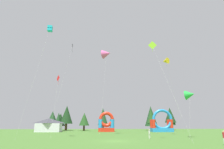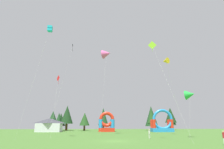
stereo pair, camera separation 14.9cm
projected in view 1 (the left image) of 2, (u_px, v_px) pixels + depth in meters
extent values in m
plane|color=#47752D|center=(115.00, 141.00, 29.41)|extent=(120.00, 120.00, 0.00)
cone|color=#EA599E|center=(106.00, 54.00, 47.16)|extent=(2.78, 2.83, 2.27)
cylinder|color=silver|center=(103.00, 92.00, 43.38)|extent=(1.36, 2.95, 19.10)
cone|color=green|center=(190.00, 95.00, 36.60)|extent=(2.54, 2.55, 1.96)
cylinder|color=silver|center=(190.00, 116.00, 34.49)|extent=(1.85, 2.29, 7.93)
pyramid|color=red|center=(59.00, 79.00, 40.33)|extent=(0.75, 0.93, 1.01)
cylinder|color=red|center=(58.00, 82.00, 40.13)|extent=(0.04, 0.04, 1.28)
cylinder|color=silver|center=(55.00, 106.00, 37.90)|extent=(0.31, 1.99, 11.68)
cone|color=yellow|center=(165.00, 61.00, 44.67)|extent=(1.92, 1.90, 1.43)
cylinder|color=silver|center=(175.00, 98.00, 44.62)|extent=(4.78, 3.80, 16.58)
pyramid|color=#8CD826|center=(152.00, 46.00, 32.92)|extent=(1.05, 0.28, 1.04)
cylinder|color=#8CD826|center=(152.00, 49.00, 32.71)|extent=(0.04, 0.04, 1.04)
cylinder|color=silver|center=(170.00, 88.00, 28.89)|extent=(3.52, 4.48, 15.45)
cube|color=#19B7CC|center=(50.00, 30.00, 36.35)|extent=(0.92, 0.92, 0.47)
cube|color=#19B7CC|center=(50.00, 27.00, 36.49)|extent=(0.92, 0.92, 0.47)
cylinder|color=silver|center=(34.00, 80.00, 33.69)|extent=(3.93, 0.42, 19.97)
pyramid|color=black|center=(73.00, 46.00, 53.65)|extent=(0.23, 0.83, 0.83)
cylinder|color=black|center=(72.00, 49.00, 53.42)|extent=(0.04, 0.04, 1.88)
cylinder|color=silver|center=(61.00, 86.00, 48.85)|extent=(3.97, 3.79, 23.56)
cylinder|color=silver|center=(224.00, 142.00, 24.22)|extent=(0.15, 0.15, 0.85)
cylinder|color=#B21E26|center=(224.00, 135.00, 24.43)|extent=(0.37, 0.37, 0.68)
sphere|color=#D8AD84|center=(223.00, 132.00, 24.54)|extent=(0.23, 0.23, 0.23)
cylinder|color=silver|center=(150.00, 136.00, 34.69)|extent=(0.15, 0.15, 0.79)
cylinder|color=silver|center=(149.00, 136.00, 34.63)|extent=(0.15, 0.15, 0.79)
cylinder|color=silver|center=(149.00, 132.00, 34.83)|extent=(0.35, 0.35, 0.63)
sphere|color=beige|center=(149.00, 130.00, 34.94)|extent=(0.21, 0.21, 0.21)
cube|color=#268CD8|center=(162.00, 130.00, 60.03)|extent=(6.49, 3.67, 1.16)
cylinder|color=red|center=(154.00, 124.00, 59.06)|extent=(1.03, 1.03, 2.59)
cylinder|color=red|center=(171.00, 124.00, 59.35)|extent=(1.03, 1.03, 2.59)
cylinder|color=red|center=(152.00, 124.00, 61.62)|extent=(1.03, 1.03, 2.59)
cylinder|color=red|center=(168.00, 124.00, 61.91)|extent=(1.03, 1.03, 2.59)
torus|color=#268CD8|center=(162.00, 119.00, 59.52)|extent=(6.29, 0.82, 6.29)
cube|color=red|center=(106.00, 130.00, 61.44)|extent=(4.97, 4.46, 1.17)
cylinder|color=#268CD8|center=(100.00, 124.00, 60.25)|extent=(1.25, 1.25, 2.62)
cylinder|color=#268CD8|center=(112.00, 124.00, 60.44)|extent=(1.25, 1.25, 2.62)
cylinder|color=#268CD8|center=(100.00, 124.00, 63.36)|extent=(1.25, 1.25, 2.62)
cylinder|color=#268CD8|center=(112.00, 124.00, 63.55)|extent=(1.25, 1.25, 2.62)
torus|color=red|center=(106.00, 119.00, 60.66)|extent=(4.72, 1.00, 4.72)
cube|color=silver|center=(49.00, 128.00, 59.44)|extent=(7.33, 4.41, 2.59)
pyramid|color=#3F3F47|center=(49.00, 121.00, 59.93)|extent=(7.33, 4.41, 1.50)
cylinder|color=#4C331E|center=(52.00, 127.00, 71.77)|extent=(0.67, 0.67, 2.49)
cone|color=#1E4221|center=(52.00, 117.00, 72.63)|extent=(3.69, 3.69, 4.58)
cylinder|color=#4C331E|center=(58.00, 128.00, 70.50)|extent=(0.52, 0.52, 1.77)
cone|color=#1E4221|center=(58.00, 119.00, 71.28)|extent=(2.91, 2.91, 4.62)
cylinder|color=#4C331E|center=(60.00, 128.00, 72.42)|extent=(0.64, 0.64, 1.62)
cone|color=#193819|center=(61.00, 120.00, 73.18)|extent=(3.53, 3.53, 4.62)
cylinder|color=#4C331E|center=(66.00, 127.00, 70.02)|extent=(0.82, 0.82, 2.42)
cone|color=#193819|center=(67.00, 115.00, 71.10)|extent=(4.54, 4.54, 6.48)
cylinder|color=#4C331E|center=(84.00, 128.00, 68.30)|extent=(0.65, 0.65, 1.80)
cone|color=#234C1E|center=(84.00, 119.00, 69.07)|extent=(3.61, 3.61, 4.49)
cylinder|color=#4C331E|center=(103.00, 128.00, 72.40)|extent=(0.69, 0.69, 1.87)
cone|color=#1E4221|center=(103.00, 117.00, 73.40)|extent=(3.84, 3.84, 6.36)
cylinder|color=#4C331E|center=(151.00, 127.00, 72.21)|extent=(0.61, 0.61, 2.55)
cone|color=#234C1E|center=(151.00, 117.00, 73.11)|extent=(3.41, 3.41, 4.88)
cylinder|color=#4C331E|center=(151.00, 128.00, 72.63)|extent=(0.86, 0.86, 1.52)
cone|color=#1E4221|center=(151.00, 116.00, 73.72)|extent=(4.78, 4.78, 7.45)
cylinder|color=#4C331E|center=(171.00, 126.00, 75.12)|extent=(0.78, 0.78, 2.75)
cone|color=#193819|center=(170.00, 115.00, 76.17)|extent=(4.31, 4.31, 5.88)
cylinder|color=#4C331E|center=(172.00, 128.00, 74.60)|extent=(0.57, 0.57, 1.85)
cone|color=#1E4221|center=(171.00, 119.00, 75.41)|extent=(3.17, 3.17, 4.78)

